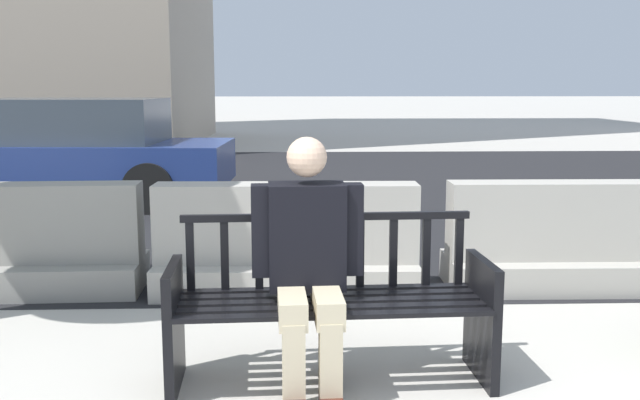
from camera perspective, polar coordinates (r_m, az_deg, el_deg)
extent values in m
cube|color=black|center=(11.07, 1.22, 1.00)|extent=(120.00, 12.00, 0.01)
cube|color=black|center=(3.84, -11.60, -9.95)|extent=(0.07, 0.51, 0.66)
cube|color=black|center=(3.99, 12.82, -9.28)|extent=(0.07, 0.51, 0.66)
cube|color=black|center=(3.86, 0.85, -11.31)|extent=(0.05, 0.33, 0.45)
cube|color=black|center=(3.57, 1.21, -9.23)|extent=(1.60, 0.14, 0.02)
cube|color=black|center=(3.68, 1.03, -8.67)|extent=(1.60, 0.14, 0.02)
cube|color=black|center=(3.79, 0.86, -8.14)|extent=(1.60, 0.14, 0.02)
cube|color=black|center=(3.90, 0.69, -7.64)|extent=(1.60, 0.14, 0.02)
cube|color=black|center=(4.01, 0.54, -7.17)|extent=(1.60, 0.14, 0.02)
cube|color=black|center=(3.93, 0.54, -1.35)|extent=(1.60, 0.10, 0.04)
cube|color=black|center=(3.97, -10.33, -4.46)|extent=(0.05, 0.03, 0.38)
cube|color=black|center=(3.96, -7.63, -4.44)|extent=(0.05, 0.03, 0.38)
cube|color=black|center=(3.95, -4.90, -4.41)|extent=(0.05, 0.03, 0.38)
cube|color=black|center=(3.96, -2.18, -4.38)|extent=(0.05, 0.03, 0.38)
cube|color=black|center=(3.97, 0.53, -4.33)|extent=(0.05, 0.03, 0.38)
cube|color=black|center=(3.99, 3.22, -4.27)|extent=(0.05, 0.03, 0.38)
cube|color=black|center=(4.02, 5.88, -4.20)|extent=(0.05, 0.03, 0.38)
cube|color=black|center=(4.06, 8.49, -4.13)|extent=(0.05, 0.03, 0.38)
cube|color=black|center=(4.10, 11.05, -4.05)|extent=(0.05, 0.03, 0.38)
cube|color=black|center=(3.73, -11.80, -5.48)|extent=(0.07, 0.46, 0.03)
cube|color=black|center=(3.88, 13.08, -4.95)|extent=(0.07, 0.46, 0.03)
cube|color=black|center=(3.76, -1.06, -2.89)|extent=(0.41, 0.26, 0.56)
sphere|color=beige|center=(3.68, -1.06, 3.45)|extent=(0.21, 0.21, 0.21)
cube|color=#C6B793|center=(3.63, -2.27, -8.44)|extent=(0.16, 0.45, 0.14)
cube|color=#C6B793|center=(3.64, 0.60, -8.37)|extent=(0.16, 0.45, 0.14)
cube|color=#C6B793|center=(3.55, -2.12, -13.19)|extent=(0.11, 0.11, 0.45)
cube|color=#C6B793|center=(3.56, 0.85, -13.11)|extent=(0.11, 0.11, 0.45)
cube|color=black|center=(3.72, -4.81, -2.44)|extent=(0.10, 0.12, 0.48)
cube|color=black|center=(3.75, 2.71, -2.32)|extent=(0.10, 0.12, 0.48)
cube|color=#ADA89E|center=(5.53, -2.66, -6.10)|extent=(2.01, 0.72, 0.24)
cube|color=#ADA89E|center=(5.44, -2.69, -1.83)|extent=(2.01, 0.34, 0.60)
cube|color=gray|center=(6.00, -23.46, -5.65)|extent=(2.02, 0.74, 0.24)
cube|color=gray|center=(5.91, -23.72, -1.70)|extent=(2.01, 0.36, 0.60)
cube|color=#ADA89E|center=(5.98, 19.65, -5.48)|extent=(2.01, 0.71, 0.24)
cube|color=#ADA89E|center=(5.89, 19.87, -1.52)|extent=(2.00, 0.33, 0.60)
cube|color=navy|center=(10.21, -20.00, 2.79)|extent=(4.56, 1.97, 0.56)
cube|color=#38424C|center=(10.11, -19.22, 6.02)|extent=(2.40, 1.66, 0.58)
cylinder|color=black|center=(9.04, -13.50, 0.92)|extent=(0.65, 0.25, 0.64)
cylinder|color=black|center=(10.64, -11.35, 2.21)|extent=(0.65, 0.25, 0.64)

